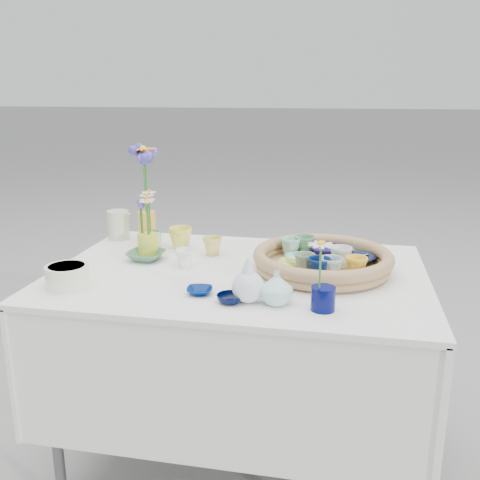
% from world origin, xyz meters
% --- Properties ---
extents(ground, '(80.00, 80.00, 0.00)m').
position_xyz_m(ground, '(0.00, 0.00, 0.00)').
color(ground, gray).
extents(display_table, '(1.26, 0.86, 0.77)m').
position_xyz_m(display_table, '(0.00, 0.00, 0.00)').
color(display_table, white).
rests_on(display_table, ground).
extents(wicker_tray, '(0.47, 0.47, 0.08)m').
position_xyz_m(wicker_tray, '(0.28, 0.05, 0.80)').
color(wicker_tray, '#A3784C').
rests_on(wicker_tray, display_table).
extents(tray_ceramic_0, '(0.15, 0.15, 0.03)m').
position_xyz_m(tray_ceramic_0, '(0.29, 0.20, 0.80)').
color(tray_ceramic_0, '#150A5C').
rests_on(tray_ceramic_0, wicker_tray).
extents(tray_ceramic_1, '(0.14, 0.14, 0.03)m').
position_xyz_m(tray_ceramic_1, '(0.41, 0.12, 0.80)').
color(tray_ceramic_1, black).
rests_on(tray_ceramic_1, wicker_tray).
extents(tray_ceramic_2, '(0.09, 0.09, 0.07)m').
position_xyz_m(tray_ceramic_2, '(0.39, -0.03, 0.82)').
color(tray_ceramic_2, yellow).
rests_on(tray_ceramic_2, wicker_tray).
extents(tray_ceramic_3, '(0.11, 0.11, 0.03)m').
position_xyz_m(tray_ceramic_3, '(0.29, 0.00, 0.80)').
color(tray_ceramic_3, '#3A9456').
rests_on(tray_ceramic_3, wicker_tray).
extents(tray_ceramic_4, '(0.08, 0.08, 0.06)m').
position_xyz_m(tray_ceramic_4, '(0.23, -0.02, 0.82)').
color(tray_ceramic_4, gray).
rests_on(tray_ceramic_4, wicker_tray).
extents(tray_ceramic_5, '(0.10, 0.10, 0.03)m').
position_xyz_m(tray_ceramic_5, '(0.19, 0.08, 0.80)').
color(tray_ceramic_5, '#8BD9C4').
rests_on(tray_ceramic_5, wicker_tray).
extents(tray_ceramic_6, '(0.08, 0.08, 0.07)m').
position_xyz_m(tray_ceramic_6, '(0.16, 0.15, 0.82)').
color(tray_ceramic_6, '#9DDAC6').
rests_on(tray_ceramic_6, wicker_tray).
extents(tray_ceramic_7, '(0.08, 0.08, 0.07)m').
position_xyz_m(tray_ceramic_7, '(0.34, 0.06, 0.82)').
color(tray_ceramic_7, silver).
rests_on(tray_ceramic_7, wicker_tray).
extents(tray_ceramic_8, '(0.10, 0.10, 0.02)m').
position_xyz_m(tray_ceramic_8, '(0.39, 0.18, 0.79)').
color(tray_ceramic_8, '#98DFFF').
rests_on(tray_ceramic_8, wicker_tray).
extents(tray_ceramic_9, '(0.09, 0.09, 0.07)m').
position_xyz_m(tray_ceramic_9, '(0.27, -0.08, 0.82)').
color(tray_ceramic_9, '#081E56').
rests_on(tray_ceramic_9, wicker_tray).
extents(tray_ceramic_10, '(0.09, 0.09, 0.02)m').
position_xyz_m(tray_ceramic_10, '(0.18, 0.02, 0.79)').
color(tray_ceramic_10, '#F2DE5F').
rests_on(tray_ceramic_10, wicker_tray).
extents(tray_ceramic_11, '(0.08, 0.08, 0.07)m').
position_xyz_m(tray_ceramic_11, '(0.31, -0.07, 0.82)').
color(tray_ceramic_11, '#A8C6BE').
rests_on(tray_ceramic_11, wicker_tray).
extents(tray_ceramic_12, '(0.10, 0.10, 0.07)m').
position_xyz_m(tray_ceramic_12, '(0.21, 0.18, 0.82)').
color(tray_ceramic_12, '#529061').
rests_on(tray_ceramic_12, wicker_tray).
extents(loose_ceramic_0, '(0.12, 0.12, 0.09)m').
position_xyz_m(loose_ceramic_0, '(-0.27, 0.22, 0.81)').
color(loose_ceramic_0, '#E9DD4C').
rests_on(loose_ceramic_0, display_table).
extents(loose_ceramic_1, '(0.08, 0.08, 0.07)m').
position_xyz_m(loose_ceramic_1, '(-0.13, 0.16, 0.80)').
color(loose_ceramic_1, '#DFC85D').
rests_on(loose_ceramic_1, display_table).
extents(loose_ceramic_2, '(0.15, 0.15, 0.03)m').
position_xyz_m(loose_ceramic_2, '(-0.36, 0.06, 0.78)').
color(loose_ceramic_2, '#407151').
rests_on(loose_ceramic_2, display_table).
extents(loose_ceramic_3, '(0.08, 0.08, 0.06)m').
position_xyz_m(loose_ceramic_3, '(-0.19, 0.01, 0.80)').
color(loose_ceramic_3, white).
rests_on(loose_ceramic_3, display_table).
extents(loose_ceramic_4, '(0.09, 0.09, 0.02)m').
position_xyz_m(loose_ceramic_4, '(-0.08, -0.23, 0.77)').
color(loose_ceramic_4, '#00195D').
rests_on(loose_ceramic_4, display_table).
extents(loose_ceramic_5, '(0.09, 0.09, 0.06)m').
position_xyz_m(loose_ceramic_5, '(-0.40, 0.22, 0.80)').
color(loose_ceramic_5, '#9CCBC2').
rests_on(loose_ceramic_5, display_table).
extents(loose_ceramic_6, '(0.10, 0.10, 0.02)m').
position_xyz_m(loose_ceramic_6, '(0.03, -0.28, 0.78)').
color(loose_ceramic_6, black).
rests_on(loose_ceramic_6, display_table).
extents(fluted_bowl, '(0.14, 0.14, 0.07)m').
position_xyz_m(fluted_bowl, '(-0.50, -0.25, 0.80)').
color(fluted_bowl, silver).
rests_on(fluted_bowl, display_table).
extents(bud_vase_paleblue, '(0.12, 0.12, 0.15)m').
position_xyz_m(bud_vase_paleblue, '(0.08, -0.27, 0.84)').
color(bud_vase_paleblue, silver).
rests_on(bud_vase_paleblue, display_table).
extents(bud_vase_seafoam, '(0.13, 0.13, 0.10)m').
position_xyz_m(bud_vase_seafoam, '(0.16, -0.26, 0.82)').
color(bud_vase_seafoam, '#B2E2E0').
rests_on(bud_vase_seafoam, display_table).
extents(bud_vase_cobalt, '(0.09, 0.09, 0.07)m').
position_xyz_m(bud_vase_cobalt, '(0.30, -0.28, 0.80)').
color(bud_vase_cobalt, '#020644').
rests_on(bud_vase_cobalt, display_table).
extents(single_daisy, '(0.10, 0.10, 0.15)m').
position_xyz_m(single_daisy, '(0.29, -0.29, 0.90)').
color(single_daisy, white).
rests_on(single_daisy, bud_vase_cobalt).
extents(tall_vase_yellow, '(0.09, 0.09, 0.13)m').
position_xyz_m(tall_vase_yellow, '(-0.43, 0.27, 0.83)').
color(tall_vase_yellow, yellow).
rests_on(tall_vase_yellow, display_table).
extents(gerbera, '(0.12, 0.12, 0.27)m').
position_xyz_m(gerbera, '(-0.43, 0.26, 1.02)').
color(gerbera, orange).
rests_on(gerbera, tall_vase_yellow).
extents(hydrangea, '(0.09, 0.09, 0.32)m').
position_xyz_m(hydrangea, '(-0.43, 0.27, 1.01)').
color(hydrangea, '#3B38A2').
rests_on(hydrangea, tall_vase_yellow).
extents(white_pitcher, '(0.15, 0.13, 0.12)m').
position_xyz_m(white_pitcher, '(-0.57, 0.31, 0.82)').
color(white_pitcher, beige).
rests_on(white_pitcher, display_table).
extents(daisy_cup, '(0.10, 0.10, 0.08)m').
position_xyz_m(daisy_cup, '(-0.37, 0.11, 0.81)').
color(daisy_cup, yellow).
rests_on(daisy_cup, display_table).
extents(daisy_posy, '(0.10, 0.10, 0.16)m').
position_xyz_m(daisy_posy, '(-0.38, 0.11, 0.93)').
color(daisy_posy, white).
rests_on(daisy_posy, daisy_cup).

